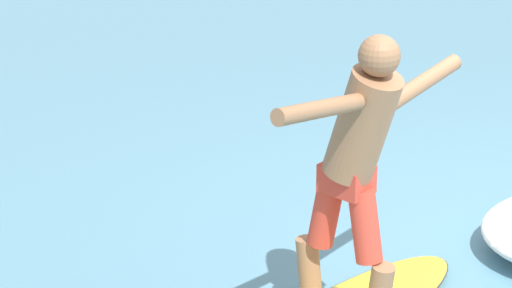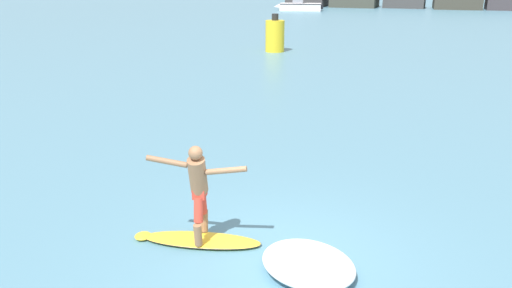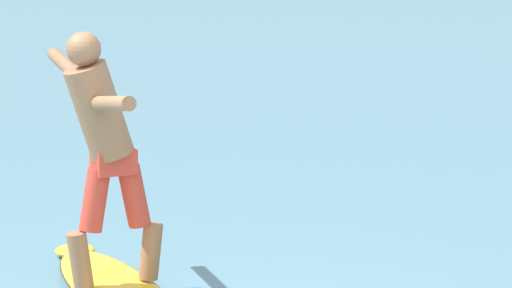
% 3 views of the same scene
% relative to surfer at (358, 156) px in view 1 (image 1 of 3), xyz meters
% --- Properties ---
extents(surfer, '(1.56, 0.68, 1.67)m').
position_rel_surfer_xyz_m(surfer, '(0.00, 0.00, 0.00)').
color(surfer, '#966947').
rests_on(surfer, surfboard).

